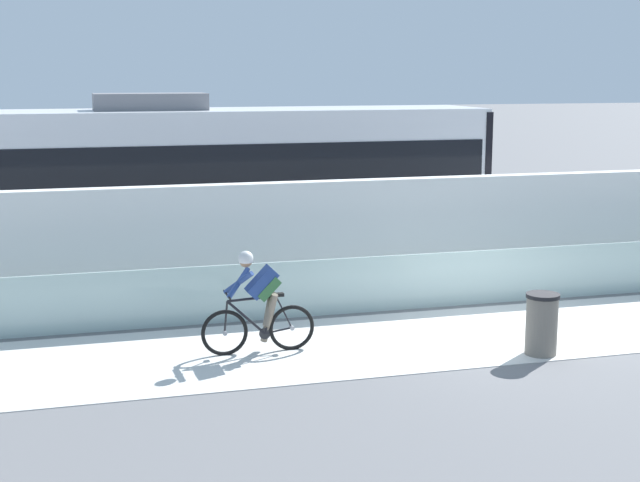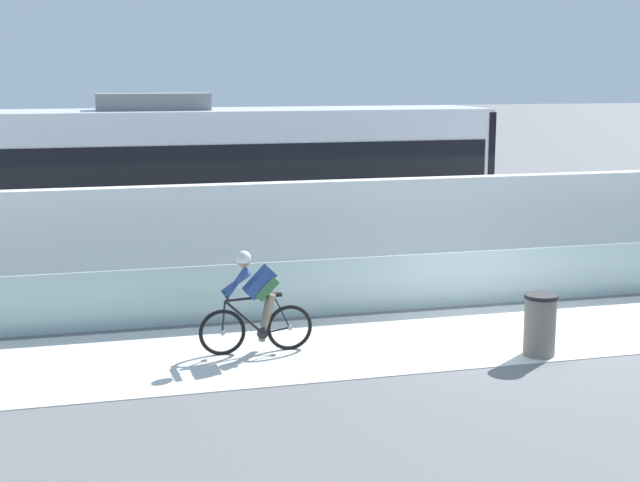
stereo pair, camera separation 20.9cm
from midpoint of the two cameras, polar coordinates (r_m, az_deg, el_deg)
ground_plane at (r=15.45m, az=11.29°, el=-5.64°), size 200.00×200.00×0.00m
bike_path_deck at (r=15.45m, az=11.29°, el=-5.61°), size 32.00×3.20×0.01m
glass_parapet at (r=16.94m, az=8.54°, el=-2.34°), size 32.00×0.05×1.01m
concrete_barrier_wall at (r=18.45m, az=6.32°, el=0.62°), size 32.00×0.36×2.18m
tram_rail_near at (r=20.93m, az=3.74°, el=-1.18°), size 32.00×0.08×0.01m
tram_rail_far at (r=22.27m, az=2.52°, el=-0.46°), size 32.00×0.08×0.01m
tram at (r=20.52m, az=-5.27°, el=3.90°), size 11.06×2.54×3.81m
cyclist_on_bike at (r=13.90m, az=-4.31°, el=-3.94°), size 1.77×0.58×1.61m
trash_bin at (r=14.22m, az=13.34°, el=-5.11°), size 0.51×0.51×0.96m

